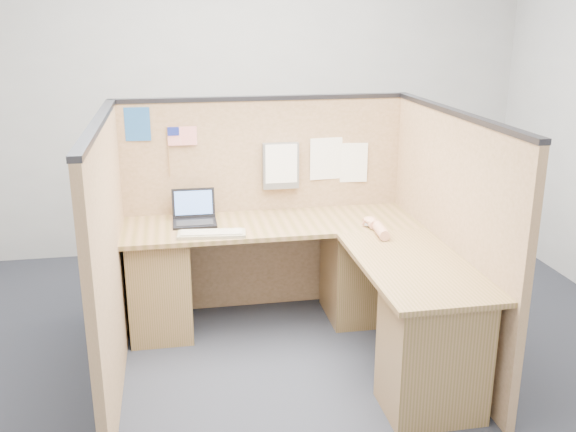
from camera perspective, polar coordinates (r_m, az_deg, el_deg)
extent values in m
plane|color=#20242E|center=(3.97, 0.13, -13.67)|extent=(5.00, 5.00, 0.00)
plane|color=#A4A6A9|center=(5.67, -4.10, 10.77)|extent=(5.00, 0.00, 5.00)
plane|color=#A4A6A9|center=(1.42, 17.35, -10.76)|extent=(5.00, 0.00, 5.00)
cube|color=olive|center=(4.58, -2.15, 0.89)|extent=(2.05, 0.05, 1.50)
cube|color=#232328|center=(4.42, -2.26, 10.44)|extent=(2.05, 0.06, 0.03)
cube|color=olive|center=(3.70, -15.59, -3.84)|extent=(0.05, 1.80, 1.50)
cube|color=#232328|center=(3.51, -16.61, 7.90)|extent=(0.06, 1.80, 0.03)
cube|color=olive|center=(4.02, 14.02, -1.99)|extent=(0.05, 1.80, 1.50)
cube|color=#232328|center=(3.85, 14.85, 8.83)|extent=(0.06, 1.80, 0.03)
cube|color=brown|center=(4.28, -1.51, -0.77)|extent=(1.95, 0.60, 0.03)
cube|color=brown|center=(3.66, 11.21, -4.37)|extent=(0.60, 1.15, 0.03)
cube|color=brown|center=(4.37, -11.29, -5.87)|extent=(0.40, 0.50, 0.70)
cube|color=brown|center=(4.53, 6.06, -4.73)|extent=(0.40, 0.50, 0.70)
cube|color=brown|center=(3.54, 12.77, -11.74)|extent=(0.50, 0.40, 0.70)
cube|color=black|center=(4.28, -8.29, -0.64)|extent=(0.29, 0.22, 0.02)
cube|color=black|center=(4.38, -8.42, 1.18)|extent=(0.29, 0.06, 0.19)
cube|color=#3F5E9D|center=(4.37, -8.42, 1.15)|extent=(0.25, 0.05, 0.16)
cube|color=gray|center=(4.04, -6.80, -1.62)|extent=(0.44, 0.18, 0.02)
cube|color=silver|center=(4.04, -6.81, -1.43)|extent=(0.39, 0.15, 0.01)
ellipsoid|color=silver|center=(4.22, 7.29, -0.67)|extent=(0.10, 0.07, 0.04)
ellipsoid|color=tan|center=(4.21, 7.32, -0.37)|extent=(0.08, 0.10, 0.05)
cylinder|color=tan|center=(4.18, 7.56, -0.75)|extent=(0.06, 0.05, 0.06)
cylinder|color=tan|center=(4.06, 8.24, -1.30)|extent=(0.09, 0.24, 0.07)
cube|color=#215397|center=(4.37, -13.24, 7.94)|extent=(0.17, 0.01, 0.22)
cylinder|color=olive|center=(4.39, -10.57, 5.60)|extent=(0.01, 0.01, 0.34)
cube|color=red|center=(4.37, -9.37, 7.03)|extent=(0.19, 0.00, 0.13)
cube|color=navy|center=(4.36, -10.16, 7.42)|extent=(0.08, 0.00, 0.06)
cube|color=slate|center=(4.47, -0.65, 4.49)|extent=(0.25, 0.05, 0.32)
cube|color=white|center=(4.44, -0.60, 4.67)|extent=(0.22, 0.01, 0.27)
cube|color=white|center=(4.55, 3.41, 5.10)|extent=(0.23, 0.02, 0.30)
cube|color=white|center=(4.60, 5.70, 4.74)|extent=(0.22, 0.02, 0.28)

